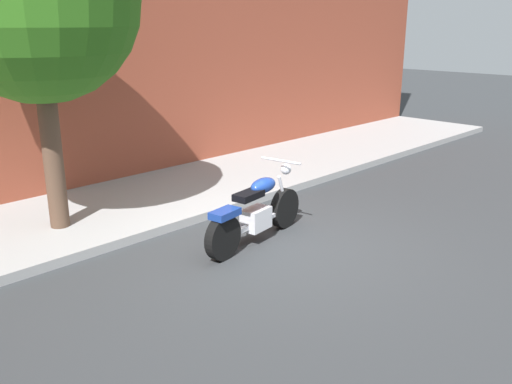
{
  "coord_description": "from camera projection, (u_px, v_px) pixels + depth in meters",
  "views": [
    {
      "loc": [
        -5.51,
        -4.97,
        3.12
      ],
      "look_at": [
        -0.1,
        0.34,
        0.77
      ],
      "focal_mm": 38.54,
      "sensor_mm": 36.0,
      "label": 1
    }
  ],
  "objects": [
    {
      "name": "motorcycle",
      "position": [
        256.0,
        213.0,
        8.03
      ],
      "size": [
        2.16,
        0.7,
        1.13
      ],
      "color": "black",
      "rests_on": "ground"
    },
    {
      "name": "street_tree",
      "position": [
        35.0,
        0.0,
        7.44
      ],
      "size": [
        2.84,
        2.84,
        4.85
      ],
      "color": "brown",
      "rests_on": "ground"
    },
    {
      "name": "ground_plane",
      "position": [
        278.0,
        246.0,
        8.0
      ],
      "size": [
        60.0,
        60.0,
        0.0
      ],
      "primitive_type": "plane",
      "color": "#303335"
    },
    {
      "name": "sidewalk",
      "position": [
        157.0,
        198.0,
        9.97
      ],
      "size": [
        21.62,
        2.82,
        0.14
      ],
      "primitive_type": "cube",
      "color": "#989898",
      "rests_on": "ground"
    }
  ]
}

